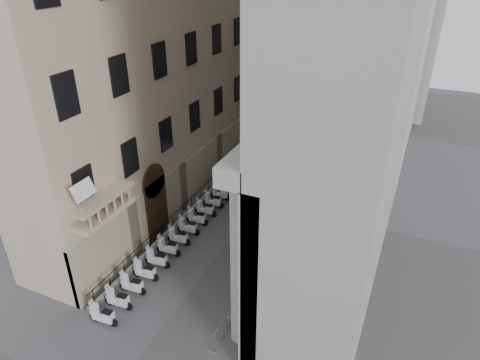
{
  "coord_description": "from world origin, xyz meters",
  "views": [
    {
      "loc": [
        10.64,
        -8.76,
        18.09
      ],
      "look_at": [
        0.44,
        14.31,
        4.5
      ],
      "focal_mm": 32.0,
      "sensor_mm": 36.0,
      "label": 1
    }
  ],
  "objects_px": {
    "scooter_0": "(105,323)",
    "pedestrian_b": "(318,165)",
    "info_kiosk": "(223,175)",
    "street_lamp": "(257,121)",
    "pedestrian_a": "(292,169)",
    "security_tent": "(250,161)"
  },
  "relations": [
    {
      "from": "pedestrian_a",
      "to": "pedestrian_b",
      "type": "distance_m",
      "value": 2.84
    },
    {
      "from": "security_tent",
      "to": "street_lamp",
      "type": "relative_size",
      "value": 0.55
    },
    {
      "from": "info_kiosk",
      "to": "pedestrian_a",
      "type": "height_order",
      "value": "pedestrian_a"
    },
    {
      "from": "pedestrian_a",
      "to": "scooter_0",
      "type": "bearing_deg",
      "value": 53.74
    },
    {
      "from": "info_kiosk",
      "to": "security_tent",
      "type": "bearing_deg",
      "value": -26.66
    },
    {
      "from": "security_tent",
      "to": "info_kiosk",
      "type": "distance_m",
      "value": 3.48
    },
    {
      "from": "scooter_0",
      "to": "street_lamp",
      "type": "xyz_separation_m",
      "value": [
        0.62,
        20.6,
        4.86
      ]
    },
    {
      "from": "pedestrian_a",
      "to": "pedestrian_b",
      "type": "height_order",
      "value": "pedestrian_a"
    },
    {
      "from": "scooter_0",
      "to": "info_kiosk",
      "type": "bearing_deg",
      "value": -1.25
    },
    {
      "from": "scooter_0",
      "to": "security_tent",
      "type": "xyz_separation_m",
      "value": [
        1.81,
        16.29,
        3.06
      ]
    },
    {
      "from": "pedestrian_b",
      "to": "pedestrian_a",
      "type": "bearing_deg",
      "value": 88.42
    },
    {
      "from": "security_tent",
      "to": "pedestrian_b",
      "type": "height_order",
      "value": "security_tent"
    },
    {
      "from": "info_kiosk",
      "to": "pedestrian_b",
      "type": "bearing_deg",
      "value": 23.57
    },
    {
      "from": "scooter_0",
      "to": "security_tent",
      "type": "relative_size",
      "value": 0.33
    },
    {
      "from": "street_lamp",
      "to": "pedestrian_a",
      "type": "xyz_separation_m",
      "value": [
        3.6,
        -0.3,
        -3.85
      ]
    },
    {
      "from": "street_lamp",
      "to": "info_kiosk",
      "type": "relative_size",
      "value": 4.14
    },
    {
      "from": "street_lamp",
      "to": "pedestrian_b",
      "type": "bearing_deg",
      "value": 19.07
    },
    {
      "from": "street_lamp",
      "to": "security_tent",
      "type": "bearing_deg",
      "value": -74.71
    },
    {
      "from": "info_kiosk",
      "to": "scooter_0",
      "type": "bearing_deg",
      "value": -102.43
    },
    {
      "from": "security_tent",
      "to": "info_kiosk",
      "type": "height_order",
      "value": "security_tent"
    },
    {
      "from": "scooter_0",
      "to": "pedestrian_b",
      "type": "relative_size",
      "value": 0.98
    },
    {
      "from": "pedestrian_b",
      "to": "scooter_0",
      "type": "bearing_deg",
      "value": 112.96
    }
  ]
}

